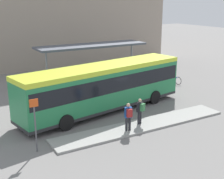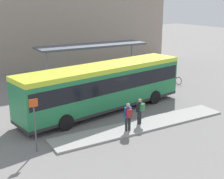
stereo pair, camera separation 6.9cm
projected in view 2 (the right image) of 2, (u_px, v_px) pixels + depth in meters
name	position (u px, v px, depth m)	size (l,w,h in m)	color
ground_plane	(104.00, 111.00, 21.69)	(120.00, 120.00, 0.00)	slate
curb_island	(143.00, 125.00, 19.04)	(11.66, 1.80, 0.12)	#9E9E99
city_bus	(104.00, 85.00, 21.17)	(12.66, 4.60, 3.23)	#237A47
pedestrian_waiting	(140.00, 110.00, 18.84)	(0.46, 0.50, 1.61)	#232328
pedestrian_companion	(128.00, 115.00, 17.83)	(0.45, 0.49, 1.67)	#232328
bicycle_blue	(174.00, 80.00, 28.61)	(0.48, 1.67, 0.73)	black
bicycle_yellow	(167.00, 78.00, 29.21)	(0.48, 1.71, 0.74)	black
bicycle_green	(162.00, 77.00, 29.92)	(0.48, 1.53, 0.66)	black
station_shelter	(92.00, 46.00, 27.83)	(10.05, 2.67, 3.59)	#4C515B
platform_sign	(35.00, 123.00, 15.49)	(0.44, 0.08, 2.80)	#4C4C51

